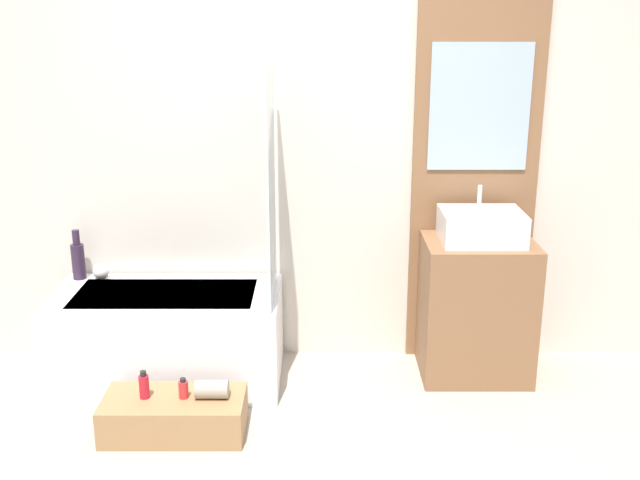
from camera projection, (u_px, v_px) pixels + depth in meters
The scene contains 12 objects.
wall_tiled_back at pixel (289, 138), 4.19m from camera, with size 4.20×0.06×2.60m, color beige.
wall_wood_accent at pixel (474, 137), 4.14m from camera, with size 0.70×0.04×2.60m.
bathtub at pixel (165, 336), 4.13m from camera, with size 1.24×0.65×0.51m.
glass_shower_screen at pixel (268, 186), 3.85m from camera, with size 0.01×0.53×1.22m, color silver.
wooden_step_bench at pixel (172, 415), 3.64m from camera, with size 0.69×0.34×0.19m, color #997047.
vanity_cabinet at pixel (473, 308), 4.17m from camera, with size 0.60×0.46×0.78m, color brown.
sink at pixel (478, 226), 4.03m from camera, with size 0.44×0.34×0.29m.
vase_tall_dark at pixel (75, 259), 4.25m from camera, with size 0.07×0.07×0.29m.
vase_round_light at pixel (98, 272), 4.26m from camera, with size 0.09×0.09×0.09m, color silver.
bottle_soap_primary at pixel (141, 386), 3.59m from camera, with size 0.05×0.05×0.14m.
bottle_soap_secondary at pixel (181, 389), 3.60m from camera, with size 0.05×0.05×0.10m.
towel_roll at pixel (209, 389), 3.60m from camera, with size 0.09×0.09×0.16m, color gray.
Camera 1 is at (0.16, -2.60, 1.97)m, focal length 42.00 mm.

